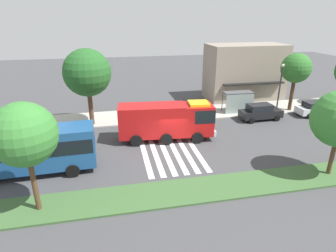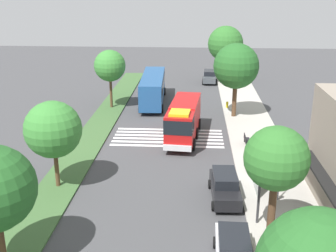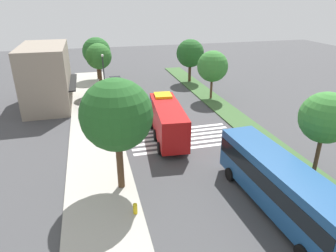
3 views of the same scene
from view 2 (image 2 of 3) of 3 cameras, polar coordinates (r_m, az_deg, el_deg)
The scene contains 19 objects.
ground_plane at distance 39.91m, azimuth -0.04°, elevation -1.86°, with size 120.00×120.00×0.00m, color #424244.
sidewalk at distance 40.26m, azimuth 11.95°, elevation -2.00°, with size 60.00×5.00×0.14m, color #ADA89E.
median_strip at distance 41.00m, azimuth -10.38°, elevation -1.50°, with size 60.00×3.00×0.14m, color #3D6033.
crosswalk at distance 40.44m, azimuth 0.01°, elevation -1.57°, with size 4.95×10.57×0.01m.
fire_truck at distance 39.26m, azimuth 2.12°, elevation 0.89°, with size 9.22×3.36×3.65m.
parked_car_west at distance 63.13m, azimuth 5.68°, elevation 6.74°, with size 4.66×2.19×1.80m.
parked_car_mid at distance 29.29m, azimuth 7.76°, elevation -8.12°, with size 4.85×2.16×1.86m.
parked_car_east at distance 23.11m, azimuth 8.96°, elevation -16.46°, with size 4.74×2.16×1.72m.
transit_bus at distance 51.49m, azimuth -2.08°, elevation 5.35°, with size 11.60×3.20×3.49m.
bus_stop_shelter at distance 30.53m, azimuth 12.60°, elevation -5.29°, with size 3.50×1.40×2.46m.
bench_near_shelter at distance 34.66m, azimuth 11.51°, elevation -4.54°, with size 1.60×0.50×0.90m.
bench_west_of_shelter at distance 38.77m, azimuth 10.68°, elevation -1.91°, with size 1.60×0.50×0.90m.
street_lamp at distance 25.48m, azimuth 12.56°, elevation -6.08°, with size 0.36×0.36×5.83m.
sidewalk_tree_far_west at distance 62.74m, azimuth 7.85°, elevation 11.05°, with size 5.15×5.15×8.19m.
sidewalk_tree_west at distance 45.77m, azimuth 9.28°, elevation 8.04°, with size 4.88×4.88×8.04m.
sidewalk_tree_east at distance 23.03m, azimuth 14.57°, elevation -4.41°, with size 3.52×3.52×6.97m.
median_tree_far_west at distance 49.22m, azimuth -7.94°, elevation 8.12°, with size 3.65×3.65×6.79m.
median_tree_west at distance 30.27m, azimuth -15.41°, elevation -0.48°, with size 4.05×4.05×6.37m.
fire_hydrant at distance 50.06m, azimuth 8.07°, elevation 2.89°, with size 0.28×0.28×0.70m, color gold.
Camera 2 is at (37.22, 2.41, 14.20)m, focal length 44.68 mm.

